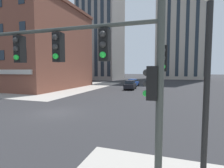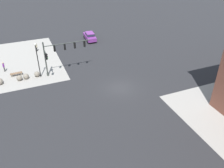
{
  "view_description": "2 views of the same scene",
  "coord_description": "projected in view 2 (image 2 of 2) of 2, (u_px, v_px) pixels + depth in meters",
  "views": [
    {
      "loc": [
        9.16,
        -12.28,
        3.58
      ],
      "look_at": [
        3.23,
        5.63,
        2.09
      ],
      "focal_mm": 27.97,
      "sensor_mm": 36.0,
      "label": 1
    },
    {
      "loc": [
        12.17,
        26.31,
        18.54
      ],
      "look_at": [
        3.48,
        5.33,
        4.53
      ],
      "focal_mm": 38.61,
      "sensor_mm": 36.0,
      "label": 2
    }
  ],
  "objects": [
    {
      "name": "bollard_sphere_curb_c",
      "position": [
        19.0,
        78.0,
        35.99
      ],
      "size": [
        0.84,
        0.84,
        0.84
      ],
      "primitive_type": "sphere",
      "color": "gray",
      "rests_on": "ground"
    },
    {
      "name": "traffic_signal_main",
      "position": [
        58.0,
        53.0,
        36.0
      ],
      "size": [
        7.25,
        2.09,
        5.52
      ],
      "color": "#383D38",
      "rests_on": "ground"
    },
    {
      "name": "bollard_sphere_curb_b",
      "position": [
        26.0,
        76.0,
        36.38
      ],
      "size": [
        0.84,
        0.84,
        0.84
      ],
      "primitive_type": "sphere",
      "color": "gray",
      "rests_on": "ground"
    },
    {
      "name": "pedestrian_at_curb",
      "position": [
        36.0,
        47.0,
        44.83
      ],
      "size": [
        0.45,
        0.38,
        1.62
      ],
      "color": "#333333",
      "rests_on": "ground"
    },
    {
      "name": "bollard_sphere_curb_a",
      "position": [
        37.0,
        74.0,
        36.99
      ],
      "size": [
        0.84,
        0.84,
        0.84
      ],
      "primitive_type": "sphere",
      "color": "gray",
      "rests_on": "ground"
    },
    {
      "name": "bollard_sphere_curb_e",
      "position": [
        0.0,
        82.0,
        34.99
      ],
      "size": [
        0.84,
        0.84,
        0.84
      ],
      "primitive_type": "sphere",
      "color": "gray",
      "rests_on": "ground"
    },
    {
      "name": "street_lamp_corner_near",
      "position": [
        37.0,
        56.0,
        35.33
      ],
      "size": [
        0.36,
        0.36,
        5.52
      ],
      "color": "black",
      "rests_on": "ground"
    },
    {
      "name": "bench_near_signal",
      "position": [
        16.0,
        74.0,
        37.24
      ],
      "size": [
        1.81,
        0.54,
        0.49
      ],
      "color": "brown",
      "rests_on": "ground"
    },
    {
      "name": "bollard_sphere_curb_d",
      "position": [
        0.0,
        81.0,
        35.24
      ],
      "size": [
        0.84,
        0.84,
        0.84
      ],
      "primitive_type": "sphere",
      "color": "gray",
      "rests_on": "ground"
    },
    {
      "name": "car_main_northbound_near",
      "position": [
        90.0,
        36.0,
        49.62
      ],
      "size": [
        2.07,
        4.49,
        1.68
      ],
      "color": "#7A3389",
      "rests_on": "ground"
    },
    {
      "name": "ground_plane",
      "position": [
        120.0,
        88.0,
        34.39
      ],
      "size": [
        320.0,
        320.0,
        0.0
      ],
      "primitive_type": "plane",
      "color": "#262628"
    },
    {
      "name": "pedestrian_near_bench",
      "position": [
        4.0,
        66.0,
        38.11
      ],
      "size": [
        0.26,
        0.54,
        1.63
      ],
      "color": "#333333",
      "rests_on": "ground"
    }
  ]
}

